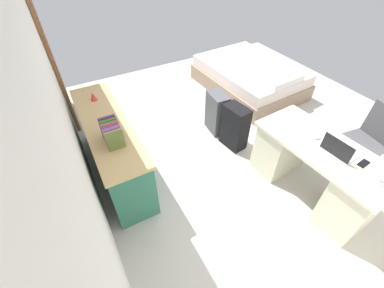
% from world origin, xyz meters
% --- Properties ---
extents(ground_plane, '(5.66, 5.66, 0.00)m').
position_xyz_m(ground_plane, '(0.00, 0.00, 0.00)').
color(ground_plane, beige).
extents(wall_back, '(4.66, 0.10, 2.62)m').
position_xyz_m(wall_back, '(0.00, 2.10, 1.31)').
color(wall_back, silver).
rests_on(wall_back, ground_plane).
extents(door_wooden, '(0.88, 0.05, 2.04)m').
position_xyz_m(door_wooden, '(1.78, 2.02, 1.02)').
color(door_wooden, brown).
rests_on(door_wooden, ground_plane).
extents(desk, '(1.48, 0.75, 0.72)m').
position_xyz_m(desk, '(-1.19, -0.20, 0.38)').
color(desk, beige).
rests_on(desk, ground_plane).
extents(office_chair, '(0.52, 0.52, 0.94)m').
position_xyz_m(office_chair, '(-1.25, -0.98, 0.42)').
color(office_chair, black).
rests_on(office_chair, ground_plane).
extents(credenza, '(1.80, 0.48, 0.79)m').
position_xyz_m(credenza, '(0.25, 1.71, 0.40)').
color(credenza, '#2D7056').
rests_on(credenza, ground_plane).
extents(bed, '(1.98, 1.51, 0.58)m').
position_xyz_m(bed, '(1.09, -1.11, 0.24)').
color(bed, gray).
rests_on(bed, ground_plane).
extents(suitcase_black, '(0.39, 0.27, 0.65)m').
position_xyz_m(suitcase_black, '(-0.09, 0.10, 0.32)').
color(suitcase_black, black).
rests_on(suitcase_black, ground_plane).
extents(suitcase_spare_grey, '(0.38, 0.25, 0.63)m').
position_xyz_m(suitcase_spare_grey, '(0.33, 0.12, 0.32)').
color(suitcase_spare_grey, '#4C4C51').
rests_on(suitcase_spare_grey, ground_plane).
extents(laptop, '(0.32, 0.24, 0.21)m').
position_xyz_m(laptop, '(-1.31, -0.21, 0.77)').
color(laptop, silver).
rests_on(laptop, desk).
extents(computer_mouse, '(0.07, 0.10, 0.03)m').
position_xyz_m(computer_mouse, '(-1.05, -0.24, 0.74)').
color(computer_mouse, white).
rests_on(computer_mouse, desk).
extents(cell_phone_near_laptop, '(0.08, 0.14, 0.01)m').
position_xyz_m(cell_phone_near_laptop, '(-1.54, -0.32, 0.73)').
color(cell_phone_near_laptop, black).
rests_on(cell_phone_near_laptop, desk).
extents(book_row, '(0.28, 0.17, 0.24)m').
position_xyz_m(book_row, '(-0.12, 1.72, 0.90)').
color(book_row, '#566A30').
rests_on(book_row, credenza).
extents(figurine_small, '(0.08, 0.08, 0.11)m').
position_xyz_m(figurine_small, '(0.76, 1.72, 0.85)').
color(figurine_small, red).
rests_on(figurine_small, credenza).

